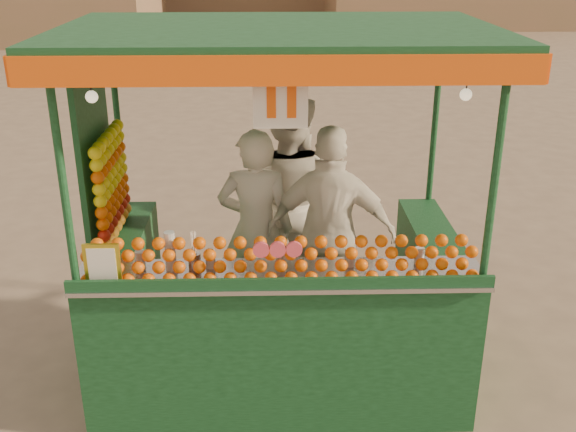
{
  "coord_description": "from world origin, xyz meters",
  "views": [
    {
      "loc": [
        0.04,
        -4.45,
        3.18
      ],
      "look_at": [
        0.16,
        0.09,
        1.31
      ],
      "focal_mm": 41.91,
      "sensor_mm": 36.0,
      "label": 1
    }
  ],
  "objects_px": {
    "juice_cart": "(270,278)",
    "vendor_right": "(331,233)",
    "vendor_left": "(256,229)",
    "vendor_middle": "(288,200)"
  },
  "relations": [
    {
      "from": "juice_cart",
      "to": "vendor_right",
      "type": "height_order",
      "value": "juice_cart"
    },
    {
      "from": "juice_cart",
      "to": "vendor_left",
      "type": "xyz_separation_m",
      "value": [
        -0.1,
        0.36,
        0.24
      ]
    },
    {
      "from": "vendor_left",
      "to": "vendor_middle",
      "type": "xyz_separation_m",
      "value": [
        0.26,
        0.4,
        0.09
      ]
    },
    {
      "from": "vendor_left",
      "to": "vendor_middle",
      "type": "bearing_deg",
      "value": -119.85
    },
    {
      "from": "vendor_left",
      "to": "vendor_middle",
      "type": "distance_m",
      "value": 0.48
    },
    {
      "from": "juice_cart",
      "to": "vendor_left",
      "type": "bearing_deg",
      "value": 105.96
    },
    {
      "from": "juice_cart",
      "to": "vendor_right",
      "type": "bearing_deg",
      "value": 22.78
    },
    {
      "from": "vendor_left",
      "to": "vendor_right",
      "type": "bearing_deg",
      "value": 166.94
    },
    {
      "from": "vendor_left",
      "to": "vendor_middle",
      "type": "height_order",
      "value": "vendor_middle"
    },
    {
      "from": "vendor_left",
      "to": "vendor_right",
      "type": "height_order",
      "value": "vendor_right"
    }
  ]
}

